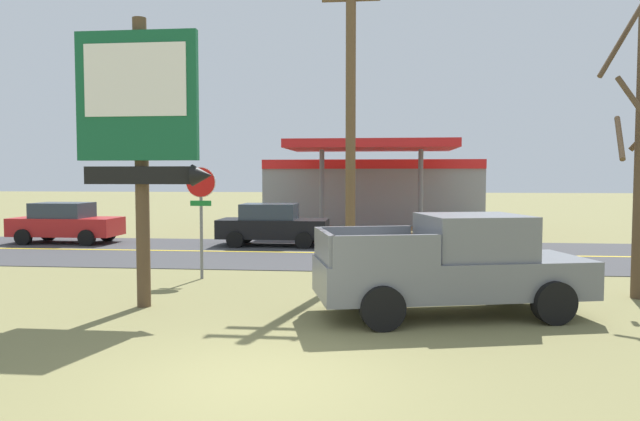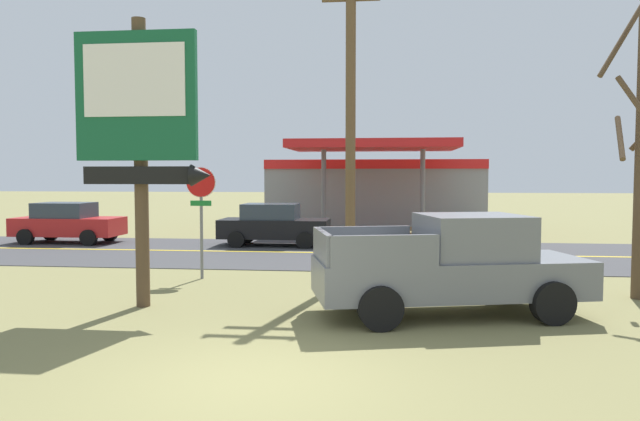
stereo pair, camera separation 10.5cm
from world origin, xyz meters
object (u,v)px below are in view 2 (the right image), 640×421
at_px(gas_station, 375,189).
at_px(car_red_mid_lane, 68,223).
at_px(motel_sign, 140,121).
at_px(stop_sign, 201,202).
at_px(utility_pole, 351,105).
at_px(pickup_grey_parked_on_lawn, 453,266).
at_px(car_black_far_lane, 274,225).

height_order(gas_station, car_red_mid_lane, gas_station).
distance_m(motel_sign, car_red_mid_lane, 13.80).
bearing_deg(gas_station, motel_sign, -100.58).
bearing_deg(stop_sign, car_red_mid_lane, 136.80).
bearing_deg(stop_sign, utility_pole, 4.53).
xyz_separation_m(pickup_grey_parked_on_lawn, car_red_mid_lane, (-14.09, 10.90, -0.13)).
bearing_deg(pickup_grey_parked_on_lawn, car_red_mid_lane, 142.28).
bearing_deg(utility_pole, stop_sign, -175.47).
height_order(utility_pole, pickup_grey_parked_on_lawn, utility_pole).
bearing_deg(car_black_far_lane, stop_sign, -93.84).
distance_m(stop_sign, utility_pole, 4.65).
relative_size(utility_pole, car_black_far_lane, 2.03).
distance_m(stop_sign, car_black_far_lane, 7.58).
bearing_deg(motel_sign, utility_pole, 43.35).
distance_m(car_red_mid_lane, car_black_far_lane, 8.46).
height_order(motel_sign, utility_pole, utility_pole).
xyz_separation_m(stop_sign, car_black_far_lane, (0.50, 7.47, -1.20)).
bearing_deg(motel_sign, car_red_mid_lane, 125.51).
relative_size(motel_sign, utility_pole, 0.69).
bearing_deg(car_black_far_lane, car_red_mid_lane, 180.00).
xyz_separation_m(motel_sign, pickup_grey_parked_on_lawn, (6.26, 0.07, -2.86)).
distance_m(gas_station, car_red_mid_lane, 17.15).
distance_m(utility_pole, pickup_grey_parked_on_lawn, 5.63).
bearing_deg(pickup_grey_parked_on_lawn, car_black_far_lane, 117.33).
bearing_deg(gas_station, pickup_grey_parked_on_lawn, -85.13).
height_order(utility_pole, gas_station, utility_pole).
bearing_deg(car_red_mid_lane, car_black_far_lane, 0.00).
xyz_separation_m(car_red_mid_lane, car_black_far_lane, (8.46, 0.00, 0.00)).
bearing_deg(pickup_grey_parked_on_lawn, motel_sign, -179.33).
bearing_deg(motel_sign, stop_sign, 87.90).
relative_size(stop_sign, car_black_far_lane, 0.70).
xyz_separation_m(stop_sign, utility_pole, (3.91, 0.31, 2.51)).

